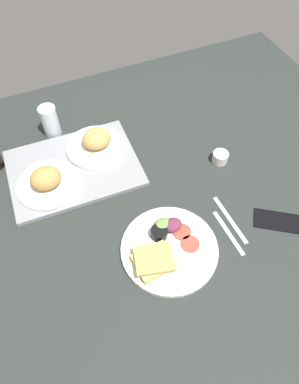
% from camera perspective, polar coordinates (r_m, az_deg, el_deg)
% --- Properties ---
extents(ground_plane, '(1.90, 1.50, 0.03)m').
position_cam_1_polar(ground_plane, '(1.15, -0.32, -3.02)').
color(ground_plane, '#282D2B').
extents(serving_tray, '(0.46, 0.34, 0.02)m').
position_cam_1_polar(serving_tray, '(1.26, -12.38, 3.89)').
color(serving_tray, gray).
rests_on(serving_tray, ground_plane).
extents(bread_plate_near, '(0.21, 0.21, 0.08)m').
position_cam_1_polar(bread_plate_near, '(1.20, -16.54, 1.67)').
color(bread_plate_near, white).
rests_on(bread_plate_near, serving_tray).
extents(bread_plate_far, '(0.21, 0.21, 0.08)m').
position_cam_1_polar(bread_plate_far, '(1.28, -8.79, 8.02)').
color(bread_plate_far, white).
rests_on(bread_plate_far, serving_tray).
extents(plate_with_salad, '(0.29, 0.29, 0.05)m').
position_cam_1_polar(plate_with_salad, '(1.05, 2.70, -9.21)').
color(plate_with_salad, white).
rests_on(plate_with_salad, ground_plane).
extents(drinking_glass, '(0.06, 0.06, 0.12)m').
position_cam_1_polar(drinking_glass, '(1.37, -16.08, 11.17)').
color(drinking_glass, silver).
rests_on(drinking_glass, ground_plane).
extents(espresso_cup, '(0.06, 0.06, 0.04)m').
position_cam_1_polar(espresso_cup, '(1.27, 11.57, 5.63)').
color(espresso_cup, silver).
rests_on(espresso_cup, ground_plane).
extents(fork, '(0.02, 0.17, 0.01)m').
position_cam_1_polar(fork, '(1.12, 12.89, -6.57)').
color(fork, '#B7B7BC').
rests_on(fork, ground_plane).
extents(knife, '(0.02, 0.19, 0.01)m').
position_cam_1_polar(knife, '(1.15, 13.15, -4.42)').
color(knife, '#B7B7BC').
rests_on(knife, ground_plane).
extents(cell_phone, '(0.16, 0.14, 0.01)m').
position_cam_1_polar(cell_phone, '(1.18, 20.26, -4.44)').
color(cell_phone, black).
rests_on(cell_phone, ground_plane).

